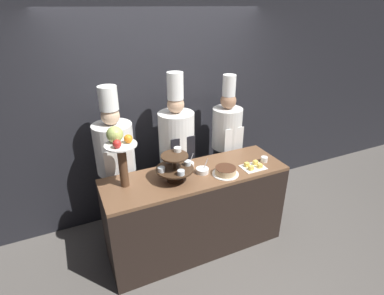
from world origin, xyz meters
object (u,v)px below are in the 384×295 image
(fruit_pedestal, at_px, (119,148))
(chef_left, at_px, (116,162))
(cup_white, at_px, (264,159))
(cake_square_tray, at_px, (253,166))
(tiered_stand, at_px, (175,166))
(cake_round, at_px, (226,171))
(serving_bowl_far, at_px, (188,165))
(chef_center_right, at_px, (226,141))
(serving_bowl_near, at_px, (202,170))
(chef_center_left, at_px, (177,149))

(fruit_pedestal, bearing_deg, chef_left, 87.10)
(fruit_pedestal, bearing_deg, cup_white, -6.97)
(fruit_pedestal, distance_m, cake_square_tray, 1.40)
(tiered_stand, distance_m, chef_left, 0.75)
(cake_round, distance_m, serving_bowl_far, 0.41)
(tiered_stand, bearing_deg, chef_center_right, 32.09)
(fruit_pedestal, bearing_deg, chef_center_right, 17.69)
(cake_square_tray, distance_m, serving_bowl_near, 0.55)
(cake_round, distance_m, chef_center_left, 0.74)
(fruit_pedestal, height_order, chef_center_right, chef_center_right)
(chef_center_right, bearing_deg, serving_bowl_near, -137.54)
(cup_white, bearing_deg, chef_center_right, 99.63)
(serving_bowl_near, bearing_deg, chef_left, 143.61)
(tiered_stand, distance_m, chef_center_right, 1.10)
(cake_square_tray, height_order, serving_bowl_near, serving_bowl_near)
(serving_bowl_near, bearing_deg, chef_center_left, 95.50)
(serving_bowl_near, xyz_separation_m, chef_center_left, (-0.05, 0.56, 0.01))
(serving_bowl_far, xyz_separation_m, chef_left, (-0.69, 0.39, -0.00))
(chef_left, height_order, chef_center_right, chef_left)
(cake_square_tray, relative_size, serving_bowl_far, 1.66)
(chef_left, relative_size, chef_center_right, 1.01)
(chef_left, bearing_deg, chef_center_left, -0.01)
(serving_bowl_far, bearing_deg, cup_white, -16.73)
(tiered_stand, height_order, cup_white, tiered_stand)
(chef_left, distance_m, chef_center_left, 0.71)
(chef_left, xyz_separation_m, chef_center_right, (1.38, 0.00, -0.01))
(cup_white, distance_m, chef_center_right, 0.64)
(chef_center_left, bearing_deg, tiered_stand, -113.46)
(cake_round, height_order, chef_center_right, chef_center_right)
(cake_round, relative_size, chef_left, 0.15)
(cake_round, distance_m, serving_bowl_near, 0.24)
(serving_bowl_far, bearing_deg, chef_center_left, 86.34)
(serving_bowl_far, height_order, chef_center_left, chef_center_left)
(cup_white, distance_m, chef_center_left, 1.00)
(fruit_pedestal, relative_size, serving_bowl_far, 3.95)
(serving_bowl_near, relative_size, chef_center_right, 0.08)
(serving_bowl_near, relative_size, serving_bowl_far, 1.02)
(fruit_pedestal, xyz_separation_m, cup_white, (1.51, -0.19, -0.36))
(tiered_stand, bearing_deg, cup_white, -3.05)
(cake_square_tray, xyz_separation_m, chef_left, (-1.30, 0.69, 0.00))
(tiered_stand, relative_size, chef_center_left, 0.20)
(cake_square_tray, bearing_deg, serving_bowl_far, 153.87)
(serving_bowl_near, xyz_separation_m, chef_left, (-0.77, 0.56, -0.00))
(fruit_pedestal, bearing_deg, cake_square_tray, -10.50)
(cake_square_tray, bearing_deg, chef_center_left, 130.43)
(serving_bowl_far, bearing_deg, chef_center_right, 29.35)
(serving_bowl_near, height_order, chef_center_right, chef_center_right)
(cake_square_tray, distance_m, chef_center_left, 0.91)
(cup_white, height_order, cake_square_tray, cup_white)
(cake_square_tray, bearing_deg, cake_round, 179.71)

